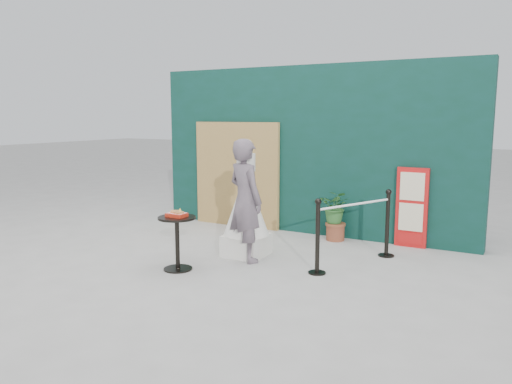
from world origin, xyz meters
name	(u,v)px	position (x,y,z in m)	size (l,w,h in m)	color
ground	(211,280)	(0.00, 0.00, 0.00)	(60.00, 60.00, 0.00)	#ADAAA5
back_wall	(309,150)	(0.00, 3.15, 1.50)	(6.00, 0.30, 3.00)	#0A3024
bamboo_fence	(237,175)	(-1.40, 2.94, 1.00)	(1.80, 0.08, 2.00)	tan
woman	(245,201)	(-0.06, 0.99, 0.90)	(0.66, 0.43, 1.80)	#695A63
menu_board	(412,208)	(1.90, 2.95, 0.65)	(0.50, 0.07, 1.30)	red
statue	(246,209)	(-0.18, 1.22, 0.73)	(0.69, 0.69, 1.78)	silver
cafe_table	(177,235)	(-0.65, 0.14, 0.50)	(0.52, 0.52, 0.75)	black
food_basket	(177,214)	(-0.65, 0.14, 0.79)	(0.26, 0.19, 0.11)	red
planter	(336,211)	(0.68, 2.78, 0.50)	(0.51, 0.44, 0.87)	brown
stanchion_barrier	(354,231)	(1.40, 1.57, 0.49)	(0.84, 1.54, 1.03)	black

